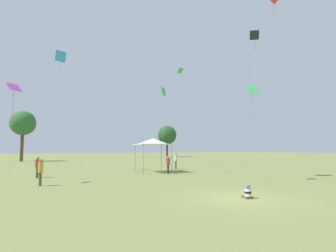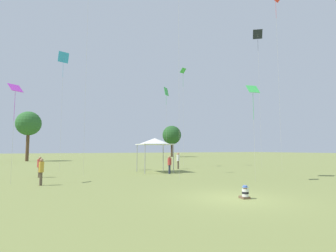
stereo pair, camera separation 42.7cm
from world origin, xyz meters
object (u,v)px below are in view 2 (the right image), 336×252
(person_standing_0, at_px, (40,165))
(distant_tree_2, at_px, (29,124))
(kite_4, at_px, (166,93))
(kite_5, at_px, (183,76))
(kite_0, at_px, (63,61))
(distant_tree_1, at_px, (172,135))
(person_standing_4, at_px, (41,169))
(kite_2, at_px, (15,92))
(seated_toddler, at_px, (245,193))
(person_standing_1, at_px, (169,163))
(person_standing_2, at_px, (178,159))
(kite_3, at_px, (258,39))
(kite_1, at_px, (253,92))
(canopy_tent, at_px, (155,142))

(person_standing_0, xyz_separation_m, distant_tree_2, (-1.85, 32.31, 6.00))
(kite_4, distance_m, kite_5, 3.70)
(kite_0, height_order, distant_tree_1, kite_0)
(person_standing_4, xyz_separation_m, kite_2, (-1.70, 1.49, 4.95))
(seated_toddler, xyz_separation_m, person_standing_1, (2.33, 12.07, 0.70))
(distant_tree_2, bearing_deg, person_standing_0, -86.73)
(person_standing_2, distance_m, kite_3, 18.22)
(kite_0, xyz_separation_m, kite_4, (12.51, 1.40, -1.95))
(kite_1, relative_size, distant_tree_2, 0.73)
(person_standing_2, relative_size, person_standing_4, 1.11)
(distant_tree_2, bearing_deg, person_standing_4, -87.12)
(canopy_tent, height_order, distant_tree_2, distant_tree_2)
(kite_4, height_order, distant_tree_2, kite_4)
(seated_toddler, height_order, canopy_tent, canopy_tent)
(distant_tree_1, bearing_deg, canopy_tent, -119.23)
(kite_3, bearing_deg, seated_toddler, 122.54)
(person_standing_0, relative_size, kite_1, 0.24)
(canopy_tent, bearing_deg, kite_2, -161.06)
(seated_toddler, xyz_separation_m, kite_5, (8.76, 20.73, 11.73))
(person_standing_2, xyz_separation_m, distant_tree_1, (21.05, 42.21, 5.23))
(person_standing_1, height_order, person_standing_4, person_standing_4)
(kite_5, xyz_separation_m, distant_tree_1, (18.09, 38.25, -5.65))
(person_standing_4, height_order, kite_0, kite_0)
(canopy_tent, distance_m, kite_2, 12.71)
(kite_2, distance_m, kite_3, 27.92)
(person_standing_1, distance_m, kite_4, 12.54)
(seated_toddler, distance_m, canopy_tent, 14.69)
(person_standing_4, height_order, kite_5, kite_5)
(person_standing_4, bearing_deg, canopy_tent, 31.19)
(seated_toddler, distance_m, distant_tree_1, 65.09)
(person_standing_0, relative_size, kite_5, 0.12)
(person_standing_2, xyz_separation_m, person_standing_4, (-13.92, -7.95, -0.10))
(person_standing_0, height_order, kite_5, kite_5)
(distant_tree_2, bearing_deg, person_standing_2, -61.76)
(kite_1, distance_m, kite_2, 16.07)
(person_standing_0, height_order, kite_2, kite_2)
(kite_0, xyz_separation_m, distant_tree_1, (33.18, 39.82, -4.96))
(canopy_tent, relative_size, kite_2, 0.52)
(seated_toddler, xyz_separation_m, person_standing_4, (-8.12, 8.83, 0.74))
(kite_2, bearing_deg, person_standing_0, 76.01)
(kite_0, distance_m, kite_3, 23.27)
(kite_2, height_order, distant_tree_2, distant_tree_2)
(seated_toddler, height_order, kite_2, kite_2)
(person_standing_2, xyz_separation_m, kite_5, (2.97, 3.96, 10.89))
(kite_4, relative_size, distant_tree_1, 1.11)
(distant_tree_1, bearing_deg, kite_2, -126.99)
(kite_5, relative_size, distant_tree_1, 1.43)
(person_standing_0, distance_m, kite_4, 17.90)
(kite_0, bearing_deg, seated_toddler, 135.87)
(person_standing_2, xyz_separation_m, canopy_tent, (-3.93, -2.45, 1.84))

